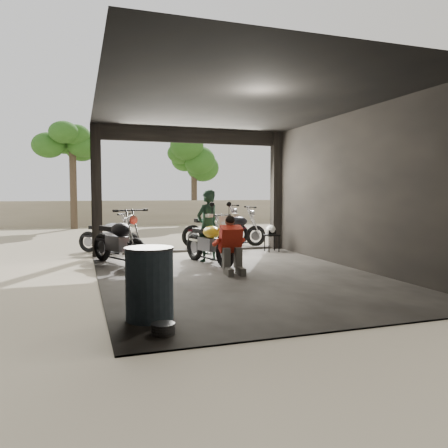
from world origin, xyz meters
TOP-DOWN VIEW (x-y plane):
  - ground at (0.00, 0.00)m, footprint 80.00×80.00m
  - garage at (0.00, 0.55)m, footprint 7.00×7.13m
  - boundary_wall at (0.00, 14.00)m, footprint 18.00×0.30m
  - tree_left at (-3.00, 12.50)m, footprint 2.20×2.20m
  - tree_right at (2.80, 14.00)m, footprint 2.20×2.20m
  - main_bike at (-0.13, 1.41)m, footprint 1.11×1.82m
  - left_bike at (-2.00, 1.97)m, footprint 1.44×1.95m
  - outside_bike_a at (-2.06, 3.97)m, footprint 1.63×1.38m
  - outside_bike_b at (0.97, 4.42)m, footprint 1.87×0.90m
  - outside_bike_c at (1.39, 4.05)m, footprint 1.77×0.79m
  - rider at (-0.05, 1.78)m, footprint 0.70×0.61m
  - mechanic at (-0.04, 0.17)m, footprint 0.60×0.78m
  - stool at (2.00, 2.80)m, footprint 0.34×0.34m
  - helmet at (1.97, 2.80)m, footprint 0.26×0.27m
  - oil_drum at (-2.00, -2.40)m, footprint 0.67×0.67m
  - sign_post at (3.10, 3.87)m, footprint 0.76×0.08m

SIDE VIEW (x-z plane):
  - ground at x=0.00m, z-range 0.00..0.00m
  - stool at x=2.00m, z-range 0.16..0.64m
  - oil_drum at x=-2.00m, z-range 0.00..0.89m
  - outside_bike_a at x=-2.06m, z-range 0.00..1.04m
  - mechanic at x=-0.04m, z-range 0.00..1.08m
  - main_bike at x=-0.13m, z-range 0.00..1.13m
  - outside_bike_c at x=1.39m, z-range 0.00..1.17m
  - helmet at x=1.97m, z-range 0.47..0.72m
  - boundary_wall at x=0.00m, z-range 0.00..1.20m
  - left_bike at x=-2.00m, z-range 0.00..1.22m
  - outside_bike_b at x=0.97m, z-range 0.00..1.22m
  - rider at x=-0.05m, z-range 0.00..1.62m
  - garage at x=0.00m, z-range -0.32..2.88m
  - sign_post at x=3.10m, z-range 0.38..2.65m
  - tree_right at x=2.80m, z-range 1.06..6.06m
  - tree_left at x=-3.00m, z-range 1.19..6.79m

